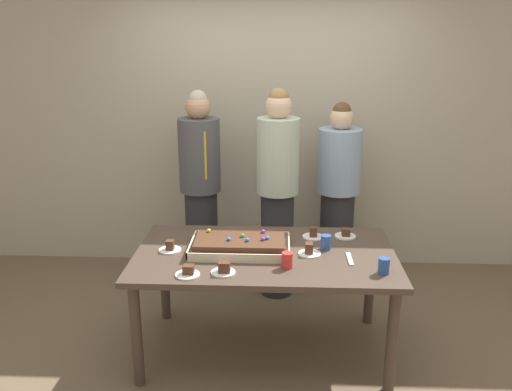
{
  "coord_description": "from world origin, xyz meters",
  "views": [
    {
      "loc": [
        0.08,
        -3.26,
        2.15
      ],
      "look_at": [
        -0.07,
        0.15,
        1.1
      ],
      "focal_mm": 37.24,
      "sensor_mm": 36.0,
      "label": 1
    }
  ],
  "objects_px": {
    "party_table": "(265,264)",
    "drink_cup_far_end": "(384,266)",
    "drink_cup_middle": "(287,260)",
    "plated_slice_far_left": "(224,269)",
    "drink_cup_nearest": "(326,242)",
    "cake_server_utensil": "(350,259)",
    "plated_slice_center_back": "(313,234)",
    "sheet_cake": "(240,244)",
    "plated_slice_far_right": "(309,251)",
    "person_green_shirt_behind": "(201,187)",
    "plated_slice_center_front": "(170,248)",
    "plated_slice_near_right": "(188,272)",
    "person_striped_tie_right": "(338,192)",
    "plated_slice_near_left": "(345,234)",
    "person_serving_front": "(278,191)"
  },
  "relations": [
    {
      "from": "party_table",
      "to": "drink_cup_far_end",
      "type": "distance_m",
      "value": 0.79
    },
    {
      "from": "person_green_shirt_behind",
      "to": "person_serving_front",
      "type": "bearing_deg",
      "value": 51.93
    },
    {
      "from": "party_table",
      "to": "sheet_cake",
      "type": "relative_size",
      "value": 2.61
    },
    {
      "from": "plated_slice_near_left",
      "to": "plated_slice_center_front",
      "type": "xyz_separation_m",
      "value": [
        -1.21,
        -0.3,
        0.0
      ]
    },
    {
      "from": "party_table",
      "to": "sheet_cake",
      "type": "bearing_deg",
      "value": 171.09
    },
    {
      "from": "plated_slice_near_left",
      "to": "drink_cup_far_end",
      "type": "xyz_separation_m",
      "value": [
        0.16,
        -0.59,
        0.03
      ]
    },
    {
      "from": "plated_slice_near_right",
      "to": "drink_cup_nearest",
      "type": "distance_m",
      "value": 0.97
    },
    {
      "from": "plated_slice_near_left",
      "to": "plated_slice_near_right",
      "type": "height_order",
      "value": "same"
    },
    {
      "from": "plated_slice_far_left",
      "to": "drink_cup_far_end",
      "type": "relative_size",
      "value": 1.5
    },
    {
      "from": "sheet_cake",
      "to": "plated_slice_near_right",
      "type": "distance_m",
      "value": 0.49
    },
    {
      "from": "plated_slice_far_right",
      "to": "cake_server_utensil",
      "type": "xyz_separation_m",
      "value": [
        0.26,
        -0.07,
        -0.02
      ]
    },
    {
      "from": "drink_cup_nearest",
      "to": "drink_cup_middle",
      "type": "bearing_deg",
      "value": -130.84
    },
    {
      "from": "party_table",
      "to": "plated_slice_center_back",
      "type": "xyz_separation_m",
      "value": [
        0.33,
        0.28,
        0.11
      ]
    },
    {
      "from": "drink_cup_middle",
      "to": "cake_server_utensil",
      "type": "xyz_separation_m",
      "value": [
        0.41,
        0.14,
        -0.05
      ]
    },
    {
      "from": "party_table",
      "to": "drink_cup_far_end",
      "type": "relative_size",
      "value": 17.32
    },
    {
      "from": "drink_cup_nearest",
      "to": "cake_server_utensil",
      "type": "distance_m",
      "value": 0.22
    },
    {
      "from": "plated_slice_center_front",
      "to": "cake_server_utensil",
      "type": "xyz_separation_m",
      "value": [
        1.19,
        -0.09,
        -0.02
      ]
    },
    {
      "from": "plated_slice_center_back",
      "to": "plated_slice_far_left",
      "type": "bearing_deg",
      "value": -133.27
    },
    {
      "from": "plated_slice_center_front",
      "to": "party_table",
      "type": "bearing_deg",
      "value": -0.07
    },
    {
      "from": "person_serving_front",
      "to": "person_green_shirt_behind",
      "type": "height_order",
      "value": "person_serving_front"
    },
    {
      "from": "plated_slice_far_right",
      "to": "person_serving_front",
      "type": "distance_m",
      "value": 0.93
    },
    {
      "from": "sheet_cake",
      "to": "drink_cup_far_end",
      "type": "relative_size",
      "value": 6.64
    },
    {
      "from": "party_table",
      "to": "plated_slice_center_front",
      "type": "xyz_separation_m",
      "value": [
        -0.64,
        0.0,
        0.1
      ]
    },
    {
      "from": "plated_slice_far_left",
      "to": "drink_cup_middle",
      "type": "xyz_separation_m",
      "value": [
        0.39,
        0.1,
        0.02
      ]
    },
    {
      "from": "drink_cup_middle",
      "to": "plated_slice_far_left",
      "type": "bearing_deg",
      "value": -165.91
    },
    {
      "from": "plated_slice_center_back",
      "to": "party_table",
      "type": "bearing_deg",
      "value": -139.7
    },
    {
      "from": "drink_cup_far_end",
      "to": "person_striped_tie_right",
      "type": "distance_m",
      "value": 1.46
    },
    {
      "from": "person_serving_front",
      "to": "drink_cup_middle",
      "type": "bearing_deg",
      "value": 19.56
    },
    {
      "from": "party_table",
      "to": "plated_slice_center_front",
      "type": "distance_m",
      "value": 0.65
    },
    {
      "from": "person_green_shirt_behind",
      "to": "plated_slice_far_left",
      "type": "bearing_deg",
      "value": -7.95
    },
    {
      "from": "plated_slice_near_left",
      "to": "plated_slice_far_left",
      "type": "relative_size",
      "value": 1.0
    },
    {
      "from": "cake_server_utensil",
      "to": "person_green_shirt_behind",
      "type": "bearing_deg",
      "value": 134.3
    },
    {
      "from": "sheet_cake",
      "to": "person_green_shirt_behind",
      "type": "height_order",
      "value": "person_green_shirt_behind"
    },
    {
      "from": "party_table",
      "to": "plated_slice_near_left",
      "type": "height_order",
      "value": "plated_slice_near_left"
    },
    {
      "from": "plated_slice_far_left",
      "to": "drink_cup_middle",
      "type": "bearing_deg",
      "value": 14.09
    },
    {
      "from": "person_striped_tie_right",
      "to": "person_green_shirt_behind",
      "type": "bearing_deg",
      "value": -51.24
    },
    {
      "from": "plated_slice_far_right",
      "to": "cake_server_utensil",
      "type": "relative_size",
      "value": 0.75
    },
    {
      "from": "plated_slice_near_right",
      "to": "sheet_cake",
      "type": "bearing_deg",
      "value": 53.92
    },
    {
      "from": "drink_cup_middle",
      "to": "person_striped_tie_right",
      "type": "distance_m",
      "value": 1.48
    },
    {
      "from": "sheet_cake",
      "to": "plated_slice_center_back",
      "type": "bearing_deg",
      "value": 27.08
    },
    {
      "from": "plated_slice_near_right",
      "to": "cake_server_utensil",
      "type": "bearing_deg",
      "value": 15.42
    },
    {
      "from": "drink_cup_far_end",
      "to": "person_green_shirt_behind",
      "type": "relative_size",
      "value": 0.06
    },
    {
      "from": "plated_slice_far_right",
      "to": "person_serving_front",
      "type": "relative_size",
      "value": 0.09
    },
    {
      "from": "plated_slice_far_left",
      "to": "person_green_shirt_behind",
      "type": "relative_size",
      "value": 0.09
    },
    {
      "from": "plated_slice_center_front",
      "to": "person_striped_tie_right",
      "type": "height_order",
      "value": "person_striped_tie_right"
    },
    {
      "from": "sheet_cake",
      "to": "plated_slice_far_right",
      "type": "relative_size",
      "value": 4.43
    },
    {
      "from": "plated_slice_near_right",
      "to": "plated_slice_center_back",
      "type": "relative_size",
      "value": 1.0
    },
    {
      "from": "drink_cup_far_end",
      "to": "person_serving_front",
      "type": "height_order",
      "value": "person_serving_front"
    },
    {
      "from": "plated_slice_near_right",
      "to": "plated_slice_center_back",
      "type": "bearing_deg",
      "value": 39.49
    },
    {
      "from": "party_table",
      "to": "plated_slice_center_back",
      "type": "relative_size",
      "value": 11.55
    }
  ]
}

